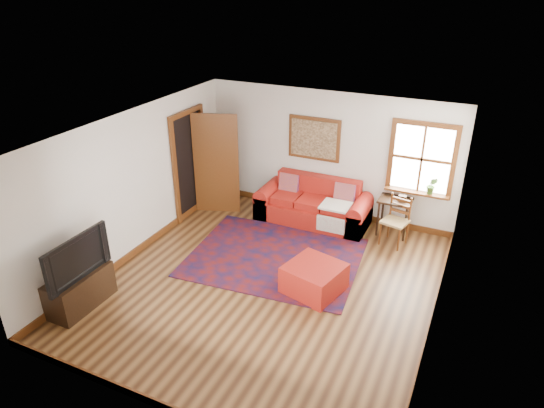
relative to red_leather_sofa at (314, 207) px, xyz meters
The scene contains 13 objects.
ground 2.34m from the red_leather_sofa, 87.30° to the right, with size 5.50×5.50×0.00m, color #3E2210.
room_envelope 2.69m from the red_leather_sofa, 87.28° to the right, with size 5.04×5.54×2.52m.
window 2.19m from the red_leather_sofa, 11.35° to the left, with size 1.18×0.20×1.38m.
doorway 2.30m from the red_leather_sofa, 165.49° to the right, with size 0.89×1.08×2.14m.
framed_artwork 1.34m from the red_leather_sofa, 116.07° to the left, with size 1.05×0.07×0.85m.
persian_rug 1.62m from the red_leather_sofa, 94.06° to the right, with size 2.86×2.29×0.02m, color #5B0F0D.
red_leather_sofa is the anchor object (origin of this frame).
red_ottoman 2.36m from the red_leather_sofa, 69.34° to the right, with size 0.79×0.79×0.45m, color #AB1E16.
side_table 1.57m from the red_leather_sofa, ahead, with size 0.60×0.45×0.72m.
ladder_back_chair 1.67m from the red_leather_sofa, ahead, with size 0.51×0.49×0.91m.
media_cabinet 4.54m from the red_leather_sofa, 118.28° to the right, with size 0.45×0.99×0.55m, color black.
television 4.60m from the red_leather_sofa, 117.83° to the right, with size 1.14×0.15×0.66m, color black.
candle_hurricane 4.23m from the red_leather_sofa, 119.91° to the right, with size 0.12×0.12×0.18m.
Camera 1 is at (2.75, -5.78, 4.50)m, focal length 32.00 mm.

